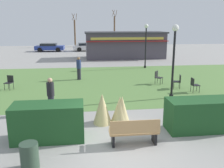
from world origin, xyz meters
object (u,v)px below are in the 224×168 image
at_px(person_standing, 51,95).
at_px(cafe_chair_center, 9,81).
at_px(parked_car_west_slot, 50,47).
at_px(trash_bin, 30,156).
at_px(cafe_chair_east, 158,76).
at_px(cafe_chair_north, 178,80).
at_px(lamppost_mid, 174,53).
at_px(lamppost_far, 146,40).
at_px(tree_left_bg, 114,30).
at_px(parked_car_center_slot, 87,47).
at_px(cafe_chair_west, 194,84).
at_px(person_strolling, 79,68).
at_px(park_bench, 134,132).
at_px(food_kiosk, 125,45).
at_px(tree_right_bg, 75,32).

bearing_deg(person_standing, cafe_chair_center, 32.88).
bearing_deg(parked_car_west_slot, trash_bin, -84.03).
xyz_separation_m(cafe_chair_east, cafe_chair_north, (0.93, -1.34, 0.00)).
bearing_deg(lamppost_mid, lamppost_far, 84.38).
distance_m(trash_bin, tree_left_bg, 39.38).
height_order(cafe_chair_north, parked_car_center_slot, parked_car_center_slot).
bearing_deg(person_standing, lamppost_mid, -76.75).
distance_m(cafe_chair_north, parked_car_west_slot, 25.27).
height_order(cafe_chair_north, parked_car_west_slot, parked_car_west_slot).
xyz_separation_m(cafe_chair_west, person_strolling, (-6.93, 4.32, 0.33)).
bearing_deg(lamppost_mid, parked_car_center_slot, 99.51).
xyz_separation_m(park_bench, person_strolling, (-1.97, 10.38, 0.38)).
height_order(park_bench, cafe_chair_east, park_bench).
height_order(park_bench, tree_left_bg, tree_left_bg).
bearing_deg(cafe_chair_west, person_standing, -162.29).
relative_size(trash_bin, cafe_chair_center, 0.90).
bearing_deg(trash_bin, food_kiosk, 73.60).
height_order(cafe_chair_west, person_standing, person_standing).
distance_m(food_kiosk, cafe_chair_west, 15.70).
distance_m(food_kiosk, tree_left_bg, 15.95).
xyz_separation_m(lamppost_far, cafe_chair_center, (-10.43, -6.52, -2.01)).
bearing_deg(park_bench, person_standing, 132.50).
relative_size(food_kiosk, person_strolling, 5.63).
relative_size(lamppost_mid, food_kiosk, 0.42).
distance_m(parked_car_west_slot, tree_right_bg, 8.22).
distance_m(lamppost_far, tree_right_bg, 23.48).
xyz_separation_m(food_kiosk, cafe_chair_west, (1.54, -15.59, -1.03)).
relative_size(park_bench, parked_car_west_slot, 0.40).
distance_m(park_bench, lamppost_far, 15.32).
bearing_deg(park_bench, tree_left_bg, 83.54).
xyz_separation_m(cafe_chair_west, cafe_chair_east, (-1.53, 2.32, 0.00)).
distance_m(trash_bin, cafe_chair_north, 11.12).
xyz_separation_m(person_strolling, tree_right_bg, (-0.91, 26.63, 1.64)).
xyz_separation_m(trash_bin, parked_car_center_slot, (2.31, 30.92, 0.24)).
bearing_deg(cafe_chair_north, cafe_chair_west, -58.47).
distance_m(person_strolling, tree_left_bg, 27.92).
relative_size(lamppost_mid, parked_car_west_slot, 0.94).
height_order(food_kiosk, tree_right_bg, tree_right_bg).
xyz_separation_m(lamppost_mid, lamppost_far, (0.94, 9.51, 0.00)).
height_order(park_bench, lamppost_mid, lamppost_mid).
bearing_deg(cafe_chair_west, lamppost_mid, -151.15).
xyz_separation_m(food_kiosk, parked_car_west_slot, (-9.91, 8.22, -0.92)).
height_order(lamppost_far, person_strolling, lamppost_far).
distance_m(tree_left_bg, tree_right_bg, 7.15).
bearing_deg(cafe_chair_center, parked_car_west_slot, 90.53).
distance_m(parked_car_west_slot, tree_left_bg, 13.37).
height_order(lamppost_far, person_standing, lamppost_far).
xyz_separation_m(lamppost_mid, tree_left_bg, (1.04, 32.43, 0.28)).
height_order(food_kiosk, cafe_chair_center, food_kiosk).
bearing_deg(cafe_chair_north, tree_left_bg, 90.20).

